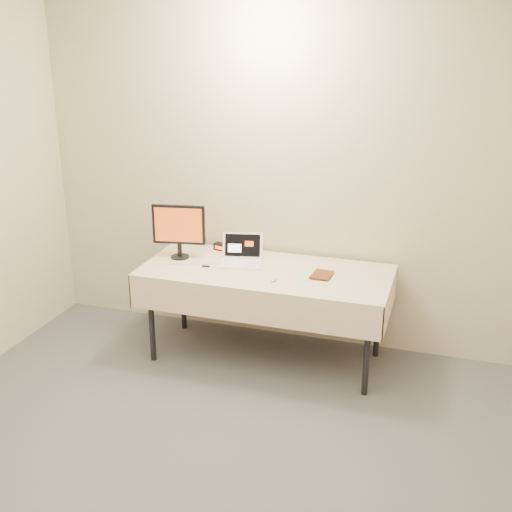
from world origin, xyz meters
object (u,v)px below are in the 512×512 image
(laptop, at_px, (242,256))
(monitor, at_px, (179,227))
(book, at_px, (313,263))
(table, at_px, (266,277))

(laptop, xyz_separation_m, monitor, (-0.50, -0.04, 0.20))
(laptop, distance_m, book, 0.58)
(table, bearing_deg, book, 0.78)
(table, height_order, laptop, laptop)
(table, distance_m, laptop, 0.27)
(book, bearing_deg, monitor, -178.29)
(laptop, distance_m, monitor, 0.54)
(table, height_order, monitor, monitor)
(laptop, relative_size, monitor, 0.84)
(monitor, bearing_deg, book, -12.19)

